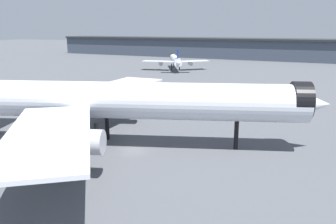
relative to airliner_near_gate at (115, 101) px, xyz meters
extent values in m
plane|color=#4C4F54|center=(3.73, -1.55, -7.84)|extent=(900.00, 900.00, 0.00)
cylinder|color=silver|center=(0.53, 0.15, 0.14)|extent=(60.75, 22.38, 6.14)
cone|color=silver|center=(30.08, 8.38, 0.14)|extent=(8.12, 7.61, 6.02)
cylinder|color=black|center=(28.89, 8.05, 0.60)|extent=(4.33, 6.71, 6.20)
cube|color=silver|center=(-8.54, 15.14, -0.62)|extent=(10.98, 28.00, 0.49)
cylinder|color=#B7BAC1|center=(-6.23, 12.34, -2.65)|extent=(9.18, 5.56, 3.38)
cube|color=silver|center=(0.51, -17.37, -0.62)|extent=(23.44, 28.43, 0.49)
cylinder|color=#B7BAC1|center=(1.04, -13.79, -2.65)|extent=(9.18, 5.56, 3.38)
cylinder|color=black|center=(19.44, 5.41, -5.38)|extent=(0.74, 0.74, 4.91)
cylinder|color=black|center=(-3.29, 2.43, -5.38)|extent=(0.74, 0.74, 4.91)
cylinder|color=black|center=(-1.56, -3.78, -5.38)|extent=(0.74, 0.74, 4.91)
cylinder|color=silver|center=(-28.54, 109.08, -3.09)|extent=(16.27, 29.87, 3.65)
cone|color=silver|center=(-35.01, 123.25, -3.09)|extent=(4.92, 5.14, 3.58)
cone|color=silver|center=(-22.06, 94.90, -3.09)|extent=(5.13, 5.76, 3.47)
cylinder|color=black|center=(-34.71, 122.59, -2.82)|extent=(4.04, 3.03, 3.69)
cube|color=silver|center=(-35.57, 103.20, -3.55)|extent=(14.50, 6.55, 0.29)
cylinder|color=#B7BAC1|center=(-34.35, 104.58, -4.75)|extent=(3.64, 4.80, 2.01)
cube|color=silver|center=(-19.49, 110.55, -3.55)|extent=(13.71, 13.16, 0.29)
cylinder|color=#B7BAC1|center=(-21.33, 110.53, -4.75)|extent=(3.64, 4.80, 2.01)
cube|color=navy|center=(-23.10, 97.17, -0.17)|extent=(1.89, 3.55, 5.84)
cube|color=silver|center=(-26.22, 95.05, -2.73)|extent=(6.27, 4.88, 0.22)
cube|color=silver|center=(-19.46, 98.14, -2.73)|extent=(6.27, 4.88, 0.22)
cylinder|color=black|center=(-32.68, 118.15, -6.38)|extent=(0.44, 0.44, 2.92)
cylinder|color=black|center=(-29.63, 106.86, -6.38)|extent=(0.44, 0.44, 2.92)
cylinder|color=black|center=(-26.15, 108.45, -6.38)|extent=(0.44, 0.44, 2.92)
cube|color=#3D4756|center=(-27.64, 185.56, -1.80)|extent=(240.68, 46.29, 12.07)
cube|color=#232628|center=(-27.64, 185.56, 4.83)|extent=(240.91, 48.74, 1.20)
cube|color=black|center=(-23.50, 32.75, -7.34)|extent=(1.74, 3.27, 0.30)
cube|color=#194799|center=(-23.46, 33.71, -6.59)|extent=(1.65, 1.35, 1.20)
cube|color=#1E2D38|center=(-23.43, 34.28, -6.35)|extent=(1.35, 0.14, 0.60)
cube|color=#194799|center=(-23.52, 32.17, -6.74)|extent=(1.68, 1.99, 0.90)
cylinder|color=black|center=(-24.25, 33.90, -7.49)|extent=(0.31, 0.71, 0.70)
cylinder|color=black|center=(-22.65, 33.83, -7.49)|extent=(0.31, 0.71, 0.70)
cylinder|color=black|center=(-24.35, 31.66, -7.49)|extent=(0.31, 0.71, 0.70)
cylinder|color=black|center=(-22.75, 31.60, -7.49)|extent=(0.31, 0.71, 0.70)
cone|color=#F2600C|center=(-10.00, 40.03, -7.48)|extent=(0.58, 0.58, 0.72)
camera|label=1|loc=(28.35, -49.45, 11.85)|focal=36.82mm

